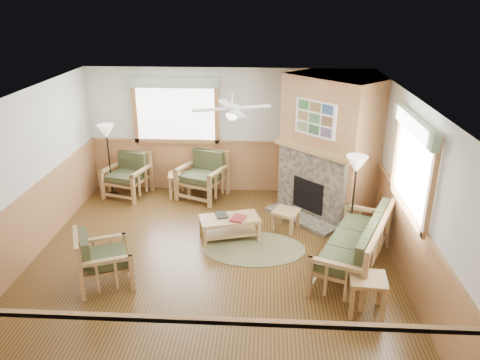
# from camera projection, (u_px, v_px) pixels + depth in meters

# --- Properties ---
(floor) EXTENTS (6.00, 6.00, 0.01)m
(floor) POSITION_uv_depth(u_px,v_px,m) (213.00, 260.00, 7.75)
(floor) COLOR #513516
(floor) RESTS_ON ground
(ceiling) EXTENTS (6.00, 6.00, 0.01)m
(ceiling) POSITION_uv_depth(u_px,v_px,m) (210.00, 98.00, 6.75)
(ceiling) COLOR white
(ceiling) RESTS_ON floor
(wall_back) EXTENTS (6.00, 0.02, 2.70)m
(wall_back) POSITION_uv_depth(u_px,v_px,m) (228.00, 131.00, 10.03)
(wall_back) COLOR silver
(wall_back) RESTS_ON floor
(wall_front) EXTENTS (6.00, 0.02, 2.70)m
(wall_front) POSITION_uv_depth(u_px,v_px,m) (175.00, 303.00, 4.47)
(wall_front) COLOR silver
(wall_front) RESTS_ON floor
(wall_left) EXTENTS (0.02, 6.00, 2.70)m
(wall_left) POSITION_uv_depth(u_px,v_px,m) (24.00, 180.00, 7.41)
(wall_left) COLOR silver
(wall_left) RESTS_ON floor
(wall_right) EXTENTS (0.02, 6.00, 2.70)m
(wall_right) POSITION_uv_depth(u_px,v_px,m) (408.00, 189.00, 7.08)
(wall_right) COLOR silver
(wall_right) RESTS_ON floor
(wainscot) EXTENTS (6.00, 6.00, 1.10)m
(wainscot) POSITION_uv_depth(u_px,v_px,m) (213.00, 230.00, 7.54)
(wainscot) COLOR #A67144
(wainscot) RESTS_ON floor
(fireplace) EXTENTS (3.11, 3.11, 2.70)m
(fireplace) POSITION_uv_depth(u_px,v_px,m) (329.00, 147.00, 9.04)
(fireplace) COLOR #A67144
(fireplace) RESTS_ON floor
(window_back) EXTENTS (1.90, 0.16, 1.50)m
(window_back) POSITION_uv_depth(u_px,v_px,m) (174.00, 76.00, 9.62)
(window_back) COLOR white
(window_back) RESTS_ON wall_back
(window_right) EXTENTS (0.16, 1.90, 1.50)m
(window_right) POSITION_uv_depth(u_px,v_px,m) (421.00, 115.00, 6.46)
(window_right) COLOR white
(window_right) RESTS_ON wall_right
(ceiling_fan) EXTENTS (1.59, 1.59, 0.36)m
(ceiling_fan) POSITION_uv_depth(u_px,v_px,m) (232.00, 96.00, 7.03)
(ceiling_fan) COLOR white
(ceiling_fan) RESTS_ON ceiling
(sofa) EXTENTS (2.21, 1.59, 0.94)m
(sofa) POSITION_uv_depth(u_px,v_px,m) (354.00, 243.00, 7.30)
(sofa) COLOR #A57E4D
(sofa) RESTS_ON floor
(armchair_back_left) EXTENTS (1.02, 1.02, 0.92)m
(armchair_back_left) POSITION_uv_depth(u_px,v_px,m) (127.00, 175.00, 10.06)
(armchair_back_left) COLOR #A57E4D
(armchair_back_left) RESTS_ON floor
(armchair_back_right) EXTENTS (1.15, 1.15, 0.99)m
(armchair_back_right) POSITION_uv_depth(u_px,v_px,m) (202.00, 176.00, 9.96)
(armchair_back_right) COLOR #A57E4D
(armchair_back_right) RESTS_ON floor
(armchair_left) EXTENTS (1.01, 1.01, 0.86)m
(armchair_left) POSITION_uv_depth(u_px,v_px,m) (104.00, 258.00, 6.98)
(armchair_left) COLOR #A57E4D
(armchair_left) RESTS_ON floor
(coffee_table) EXTENTS (1.15, 0.80, 0.42)m
(coffee_table) POSITION_uv_depth(u_px,v_px,m) (230.00, 228.00, 8.34)
(coffee_table) COLOR #A57E4D
(coffee_table) RESTS_ON floor
(end_table_chairs) EXTENTS (0.53, 0.51, 0.52)m
(end_table_chairs) POSITION_uv_depth(u_px,v_px,m) (180.00, 185.00, 10.07)
(end_table_chairs) COLOR #A57E4D
(end_table_chairs) RESTS_ON floor
(end_table_sofa) EXTENTS (0.53, 0.51, 0.55)m
(end_table_sofa) POSITION_uv_depth(u_px,v_px,m) (367.00, 295.00, 6.38)
(end_table_sofa) COLOR #A57E4D
(end_table_sofa) RESTS_ON floor
(footstool) EXTENTS (0.58, 0.58, 0.38)m
(footstool) POSITION_uv_depth(u_px,v_px,m) (286.00, 220.00, 8.68)
(footstool) COLOR #A57E4D
(footstool) RESTS_ON floor
(braided_rug) EXTENTS (2.01, 2.01, 0.01)m
(braided_rug) POSITION_uv_depth(u_px,v_px,m) (253.00, 248.00, 8.07)
(braided_rug) COLOR brown
(braided_rug) RESTS_ON floor
(floor_lamp_left) EXTENTS (0.47, 0.47, 1.59)m
(floor_lamp_left) POSITION_uv_depth(u_px,v_px,m) (109.00, 160.00, 9.96)
(floor_lamp_left) COLOR black
(floor_lamp_left) RESTS_ON floor
(floor_lamp_right) EXTENTS (0.48, 0.48, 1.59)m
(floor_lamp_right) POSITION_uv_depth(u_px,v_px,m) (353.00, 199.00, 8.06)
(floor_lamp_right) COLOR black
(floor_lamp_right) RESTS_ON floor
(book_red) EXTENTS (0.29, 0.35, 0.03)m
(book_red) POSITION_uv_depth(u_px,v_px,m) (238.00, 218.00, 8.19)
(book_red) COLOR maroon
(book_red) RESTS_ON coffee_table
(book_dark) EXTENTS (0.27, 0.32, 0.03)m
(book_dark) POSITION_uv_depth(u_px,v_px,m) (222.00, 214.00, 8.32)
(book_dark) COLOR black
(book_dark) RESTS_ON coffee_table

